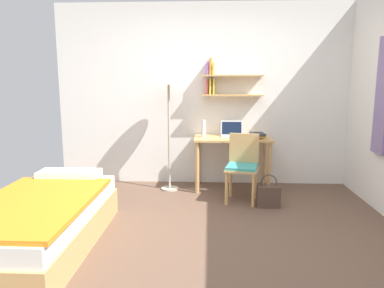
{
  "coord_description": "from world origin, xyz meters",
  "views": [
    {
      "loc": [
        0.01,
        -3.33,
        1.53
      ],
      "look_at": [
        -0.17,
        0.51,
        0.85
      ],
      "focal_mm": 34.18,
      "sensor_mm": 36.0,
      "label": 1
    }
  ],
  "objects_px": {
    "standing_lamp": "(169,82)",
    "handbag": "(268,196)",
    "bed": "(41,222)",
    "laptop": "(232,132)",
    "water_bottle": "(203,129)",
    "desk": "(232,147)",
    "book_stack": "(257,135)",
    "desk_chair": "(243,164)"
  },
  "relations": [
    {
      "from": "bed",
      "to": "laptop",
      "type": "relative_size",
      "value": 6.08
    },
    {
      "from": "bed",
      "to": "desk",
      "type": "distance_m",
      "value": 2.7
    },
    {
      "from": "desk",
      "to": "bed",
      "type": "bearing_deg",
      "value": -134.12
    },
    {
      "from": "standing_lamp",
      "to": "book_stack",
      "type": "distance_m",
      "value": 1.41
    },
    {
      "from": "laptop",
      "to": "book_stack",
      "type": "height_order",
      "value": "laptop"
    },
    {
      "from": "desk",
      "to": "water_bottle",
      "type": "distance_m",
      "value": 0.48
    },
    {
      "from": "book_stack",
      "to": "handbag",
      "type": "distance_m",
      "value": 0.94
    },
    {
      "from": "handbag",
      "to": "water_bottle",
      "type": "bearing_deg",
      "value": 136.63
    },
    {
      "from": "desk",
      "to": "handbag",
      "type": "relative_size",
      "value": 2.6
    },
    {
      "from": "desk_chair",
      "to": "water_bottle",
      "type": "height_order",
      "value": "water_bottle"
    },
    {
      "from": "standing_lamp",
      "to": "book_stack",
      "type": "relative_size",
      "value": 6.46
    },
    {
      "from": "desk",
      "to": "handbag",
      "type": "xyz_separation_m",
      "value": [
        0.4,
        -0.74,
        -0.46
      ]
    },
    {
      "from": "desk",
      "to": "book_stack",
      "type": "xyz_separation_m",
      "value": [
        0.34,
        -0.05,
        0.18
      ]
    },
    {
      "from": "desk",
      "to": "laptop",
      "type": "relative_size",
      "value": 3.38
    },
    {
      "from": "water_bottle",
      "to": "handbag",
      "type": "xyz_separation_m",
      "value": [
        0.8,
        -0.76,
        -0.71
      ]
    },
    {
      "from": "desk_chair",
      "to": "standing_lamp",
      "type": "xyz_separation_m",
      "value": [
        -0.98,
        0.41,
        1.03
      ]
    },
    {
      "from": "bed",
      "to": "book_stack",
      "type": "bearing_deg",
      "value": 40.44
    },
    {
      "from": "desk",
      "to": "standing_lamp",
      "type": "bearing_deg",
      "value": -174.05
    },
    {
      "from": "standing_lamp",
      "to": "laptop",
      "type": "relative_size",
      "value": 5.39
    },
    {
      "from": "bed",
      "to": "standing_lamp",
      "type": "distance_m",
      "value": 2.43
    },
    {
      "from": "desk_chair",
      "to": "water_bottle",
      "type": "bearing_deg",
      "value": 134.2
    },
    {
      "from": "standing_lamp",
      "to": "handbag",
      "type": "distance_m",
      "value": 1.97
    },
    {
      "from": "desk",
      "to": "handbag",
      "type": "bearing_deg",
      "value": -61.67
    },
    {
      "from": "desk",
      "to": "book_stack",
      "type": "distance_m",
      "value": 0.38
    },
    {
      "from": "book_stack",
      "to": "water_bottle",
      "type": "bearing_deg",
      "value": 175.06
    },
    {
      "from": "desk_chair",
      "to": "standing_lamp",
      "type": "distance_m",
      "value": 1.47
    },
    {
      "from": "bed",
      "to": "desk",
      "type": "bearing_deg",
      "value": 45.88
    },
    {
      "from": "standing_lamp",
      "to": "handbag",
      "type": "height_order",
      "value": "standing_lamp"
    },
    {
      "from": "standing_lamp",
      "to": "handbag",
      "type": "bearing_deg",
      "value": -27.07
    },
    {
      "from": "book_stack",
      "to": "handbag",
      "type": "relative_size",
      "value": 0.64
    },
    {
      "from": "desk_chair",
      "to": "book_stack",
      "type": "bearing_deg",
      "value": 62.63
    },
    {
      "from": "desk_chair",
      "to": "bed",
      "type": "bearing_deg",
      "value": -144.13
    },
    {
      "from": "standing_lamp",
      "to": "book_stack",
      "type": "height_order",
      "value": "standing_lamp"
    },
    {
      "from": "bed",
      "to": "standing_lamp",
      "type": "relative_size",
      "value": 1.13
    },
    {
      "from": "water_bottle",
      "to": "handbag",
      "type": "height_order",
      "value": "water_bottle"
    },
    {
      "from": "book_stack",
      "to": "standing_lamp",
      "type": "bearing_deg",
      "value": -177.89
    },
    {
      "from": "bed",
      "to": "laptop",
      "type": "height_order",
      "value": "laptop"
    },
    {
      "from": "laptop",
      "to": "handbag",
      "type": "distance_m",
      "value": 1.14
    },
    {
      "from": "laptop",
      "to": "standing_lamp",
      "type": "bearing_deg",
      "value": -167.91
    },
    {
      "from": "desk_chair",
      "to": "standing_lamp",
      "type": "height_order",
      "value": "standing_lamp"
    },
    {
      "from": "desk",
      "to": "desk_chair",
      "type": "height_order",
      "value": "desk_chair"
    },
    {
      "from": "standing_lamp",
      "to": "laptop",
      "type": "height_order",
      "value": "standing_lamp"
    }
  ]
}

